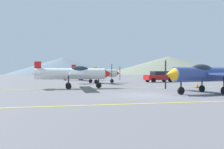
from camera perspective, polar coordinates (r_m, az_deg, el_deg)
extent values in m
plane|color=slate|center=(16.21, 8.00, -4.76)|extent=(400.00, 400.00, 0.00)
cube|color=yellow|center=(12.53, 14.71, -6.33)|extent=(80.00, 0.16, 0.01)
cube|color=yellow|center=(22.87, 1.70, -3.18)|extent=(80.00, 0.16, 0.01)
cylinder|color=#33478C|center=(18.75, 21.84, 0.02)|extent=(6.35, 2.13, 1.01)
cone|color=#F2A519|center=(16.48, 13.34, -0.02)|extent=(0.79, 0.96, 0.86)
cube|color=black|center=(16.26, 12.29, -0.03)|extent=(0.06, 0.12, 1.84)
ellipsoid|color=#1E2833|center=(18.17, 20.00, 0.97)|extent=(1.96, 1.15, 0.83)
cube|color=#33478C|center=(18.49, 21.04, 0.16)|extent=(2.46, 8.17, 0.15)
cylinder|color=black|center=(17.04, 15.70, -2.08)|extent=(0.09, 0.09, 0.93)
cylinder|color=black|center=(17.06, 15.69, -3.64)|extent=(0.53, 0.20, 0.52)
cylinder|color=black|center=(19.62, 20.11, -1.75)|extent=(0.09, 0.09, 0.93)
cylinder|color=black|center=(19.65, 20.11, -3.10)|extent=(0.53, 0.20, 0.52)
cylinder|color=black|center=(18.21, 24.51, -1.94)|extent=(0.09, 0.09, 0.93)
cylinder|color=black|center=(18.23, 24.51, -3.40)|extent=(0.53, 0.20, 0.52)
cylinder|color=white|center=(22.67, -9.60, 0.15)|extent=(6.31, 1.26, 1.01)
cone|color=red|center=(23.00, -0.95, 0.16)|extent=(0.68, 0.89, 0.86)
cube|color=black|center=(23.06, -0.05, 0.17)|extent=(0.04, 0.11, 1.84)
ellipsoid|color=#1E2833|center=(22.70, -7.51, 0.92)|extent=(1.88, 0.90, 0.83)
cube|color=white|center=(22.68, -8.67, 0.27)|extent=(1.33, 8.15, 0.15)
cube|color=white|center=(22.79, -16.81, 0.25)|extent=(0.74, 2.42, 0.09)
cube|color=red|center=(22.79, -16.82, 1.53)|extent=(0.59, 0.13, 1.11)
cylinder|color=black|center=(22.88, -3.12, -1.38)|extent=(0.09, 0.09, 0.93)
cylinder|color=black|center=(22.90, -3.12, -2.54)|extent=(0.52, 0.13, 0.52)
cylinder|color=black|center=(21.66, -10.04, -1.50)|extent=(0.09, 0.09, 0.93)
cylinder|color=black|center=(21.68, -10.03, -2.73)|extent=(0.52, 0.13, 0.52)
cylinder|color=black|center=(23.69, -10.10, -1.32)|extent=(0.09, 0.09, 0.93)
cylinder|color=black|center=(23.71, -10.09, -2.44)|extent=(0.52, 0.13, 0.52)
cylinder|color=silver|center=(32.82, -4.07, 0.29)|extent=(6.34, 2.42, 1.01)
cone|color=red|center=(34.27, 1.29, 0.31)|extent=(0.83, 0.99, 0.86)
cube|color=black|center=(34.45, 1.84, 0.31)|extent=(0.06, 0.12, 1.84)
ellipsoid|color=#1E2833|center=(33.14, -2.74, 0.82)|extent=(1.99, 1.23, 0.83)
cube|color=silver|center=(32.96, -3.48, 0.38)|extent=(2.84, 8.14, 0.15)
cube|color=silver|center=(31.86, -8.85, 0.36)|extent=(1.18, 2.48, 0.09)
cube|color=red|center=(31.86, -8.85, 1.27)|extent=(0.59, 0.24, 1.11)
cylinder|color=black|center=(33.89, -0.02, -0.74)|extent=(0.09, 0.09, 0.93)
cylinder|color=black|center=(33.90, -0.02, -1.52)|extent=(0.53, 0.23, 0.52)
cylinder|color=black|center=(31.82, -3.69, -0.82)|extent=(0.09, 0.09, 0.93)
cylinder|color=black|center=(31.84, -3.69, -1.66)|extent=(0.53, 0.23, 0.52)
cylinder|color=black|center=(33.71, -5.01, -0.75)|extent=(0.09, 0.09, 0.93)
cylinder|color=black|center=(33.72, -5.01, -1.53)|extent=(0.53, 0.23, 0.52)
cylinder|color=silver|center=(44.65, -7.49, 0.37)|extent=(6.34, 1.53, 1.01)
cone|color=#F2A519|center=(44.17, -11.91, 0.36)|extent=(0.71, 0.91, 0.86)
cube|color=black|center=(44.13, -12.38, 0.36)|extent=(0.05, 0.11, 1.84)
ellipsoid|color=#1E2833|center=(44.51, -8.54, 0.76)|extent=(1.91, 0.98, 0.83)
cube|color=silver|center=(44.59, -7.95, 0.43)|extent=(1.68, 8.17, 0.15)
cube|color=silver|center=(45.24, -3.92, 0.44)|extent=(0.84, 2.44, 0.09)
cube|color=#F2A519|center=(45.25, -3.92, 1.08)|extent=(0.59, 0.16, 1.11)
cylinder|color=black|center=(44.27, -10.78, -0.43)|extent=(0.09, 0.09, 0.93)
cylinder|color=black|center=(44.28, -10.77, -1.03)|extent=(0.52, 0.15, 0.52)
cylinder|color=black|center=(45.69, -7.48, -0.40)|extent=(0.09, 0.09, 0.93)
cylinder|color=black|center=(45.70, -7.48, -0.98)|extent=(0.52, 0.15, 0.52)
cylinder|color=black|center=(43.69, -7.01, -0.44)|extent=(0.09, 0.09, 0.93)
cylinder|color=black|center=(43.70, -7.01, -1.05)|extent=(0.52, 0.15, 0.52)
cube|color=red|center=(37.29, 10.80, -0.67)|extent=(4.50, 2.35, 0.75)
cube|color=black|center=(37.36, 10.99, 0.33)|extent=(2.60, 1.89, 0.55)
cylinder|color=black|center=(37.37, 8.22, -1.23)|extent=(0.66, 0.30, 0.64)
cylinder|color=black|center=(35.80, 9.60, -1.32)|extent=(0.66, 0.30, 0.64)
cylinder|color=black|center=(38.81, 11.89, -1.17)|extent=(0.66, 0.30, 0.64)
cylinder|color=black|center=(37.30, 13.38, -1.25)|extent=(0.66, 0.30, 0.64)
cube|color=black|center=(24.71, 19.07, -2.90)|extent=(0.36, 0.36, 0.04)
cone|color=orange|center=(24.69, 19.07, -2.21)|extent=(0.29, 0.29, 0.55)
cylinder|color=white|center=(24.69, 19.07, -2.15)|extent=(0.20, 0.20, 0.08)
cone|color=slate|center=(145.19, -11.31, 1.94)|extent=(63.62, 63.62, 9.87)
cone|color=slate|center=(171.33, 12.95, 2.10)|extent=(87.78, 87.78, 12.11)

